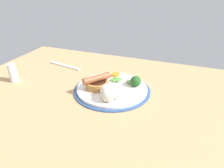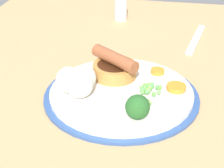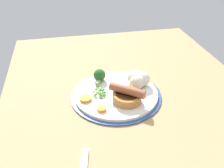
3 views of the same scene
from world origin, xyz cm
name	(u,v)px [view 2 (image 2 of 3)]	position (x,y,z in cm)	size (l,w,h in cm)	color
dining_table	(101,92)	(0.00, 0.00, 1.50)	(110.00, 80.00, 3.00)	tan
dinner_plate	(121,94)	(-3.38, -4.57, 3.57)	(28.28, 28.28, 1.40)	#2D4C84
sausage_pudding	(115,67)	(1.66, -2.39, 6.36)	(8.42, 9.99, 5.01)	#AD7538
pea_pile	(149,88)	(-3.28, -9.53, 5.38)	(4.60, 4.08, 1.81)	#58B546
broccoli_floret_near	(138,107)	(-11.08, -8.52, 6.31)	(5.96, 4.05, 4.01)	#235623
cauliflower_floret	(77,81)	(-5.54, 3.04, 6.79)	(7.41, 7.09, 4.88)	beige
carrot_slice_0	(176,87)	(-1.26, -14.30, 4.84)	(3.55, 3.55, 0.88)	orange
carrot_slice_3	(158,71)	(4.41, -10.45, 4.82)	(2.68, 2.68, 0.84)	orange
fork	(196,39)	(25.70, -18.14, 3.30)	(18.00, 1.60, 0.60)	silver
salt_shaker	(121,7)	(36.33, 2.24, 6.61)	(3.28, 3.28, 7.31)	silver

